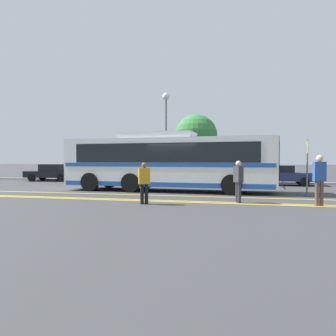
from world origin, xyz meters
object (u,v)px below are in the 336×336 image
(pedestrian_0, at_px, (319,177))
(tree_0, at_px, (196,136))
(parked_car_0, at_px, (52,173))
(parked_car_2, at_px, (181,173))
(transit_bus, at_px, (168,161))
(parked_car_1, at_px, (111,172))
(bus_stop_sign, at_px, (307,161))
(street_lamp, at_px, (166,114))
(pedestrian_1, at_px, (144,181))
(pedestrian_2, at_px, (238,179))
(parked_car_3, at_px, (279,175))

(pedestrian_0, xyz_separation_m, tree_0, (-6.97, 15.51, 2.73))
(parked_car_0, height_order, parked_car_2, parked_car_2)
(transit_bus, bearing_deg, parked_car_2, -173.26)
(parked_car_1, relative_size, bus_stop_sign, 1.56)
(transit_bus, xyz_separation_m, pedestrian_0, (6.77, -4.24, -0.55))
(parked_car_1, xyz_separation_m, tree_0, (5.63, 5.46, 3.03))
(transit_bus, relative_size, street_lamp, 1.64)
(pedestrian_0, bearing_deg, pedestrian_1, 176.65)
(transit_bus, xyz_separation_m, pedestrian_2, (3.85, -4.01, -0.69))
(parked_car_3, bearing_deg, tree_0, -130.66)
(pedestrian_2, xyz_separation_m, tree_0, (-4.05, 15.28, 2.87))
(parked_car_0, xyz_separation_m, pedestrian_2, (14.92, -10.06, 0.26))
(pedestrian_0, distance_m, street_lamp, 16.16)
(parked_car_1, relative_size, parked_car_2, 0.86)
(pedestrian_1, height_order, tree_0, tree_0)
(pedestrian_1, bearing_deg, street_lamp, 73.72)
(parked_car_3, relative_size, pedestrian_0, 2.46)
(tree_0, bearing_deg, parked_car_1, -135.89)
(pedestrian_2, bearing_deg, parked_car_2, 172.45)
(parked_car_1, height_order, street_lamp, street_lamp)
(pedestrian_1, bearing_deg, parked_car_0, 108.27)
(parked_car_1, xyz_separation_m, parked_car_2, (5.34, 0.33, -0.05))
(transit_bus, height_order, pedestrian_2, transit_bus)
(parked_car_3, relative_size, bus_stop_sign, 1.75)
(parked_car_0, xyz_separation_m, bus_stop_sign, (17.95, -7.01, 0.97))
(pedestrian_1, bearing_deg, pedestrian_2, -6.65)
(parked_car_2, bearing_deg, transit_bus, 7.49)
(parked_car_3, xyz_separation_m, pedestrian_0, (0.50, -10.04, 0.39))
(transit_bus, distance_m, pedestrian_2, 5.61)
(parked_car_2, height_order, pedestrian_2, pedestrian_2)
(transit_bus, bearing_deg, parked_car_0, -116.56)
(pedestrian_0, xyz_separation_m, street_lamp, (-8.98, 12.71, 4.36))
(parked_car_1, height_order, pedestrian_0, pedestrian_0)
(transit_bus, distance_m, parked_car_3, 8.59)
(pedestrian_2, bearing_deg, parked_car_0, -154.75)
(transit_bus, bearing_deg, pedestrian_0, 60.02)
(parked_car_2, height_order, pedestrian_1, pedestrian_1)
(parked_car_0, distance_m, pedestrian_0, 20.59)
(pedestrian_2, bearing_deg, bus_stop_sign, 104.45)
(parked_car_3, relative_size, tree_0, 0.81)
(parked_car_1, xyz_separation_m, pedestrian_0, (12.60, -10.05, 0.31))
(pedestrian_2, bearing_deg, street_lamp, 175.20)
(parked_car_0, bearing_deg, parked_car_3, -95.44)
(tree_0, bearing_deg, transit_bus, -88.97)
(parked_car_0, height_order, pedestrian_2, pedestrian_2)
(bus_stop_sign, height_order, tree_0, tree_0)
(parked_car_3, bearing_deg, parked_car_1, -90.49)
(parked_car_2, xyz_separation_m, street_lamp, (-1.72, 2.33, 4.72))
(parked_car_2, bearing_deg, street_lamp, -140.66)
(pedestrian_0, bearing_deg, parked_car_0, 137.27)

